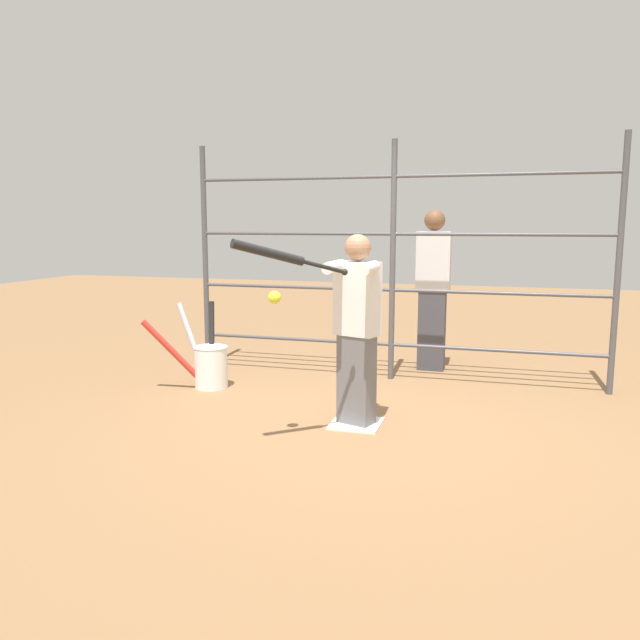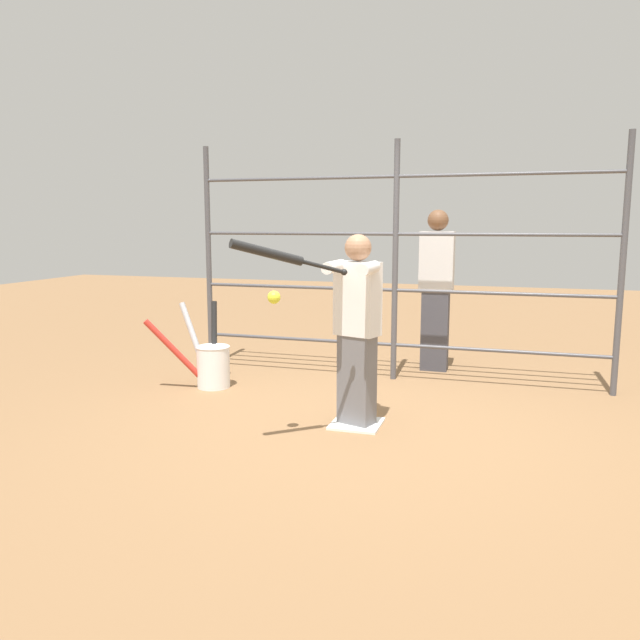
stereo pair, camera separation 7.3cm
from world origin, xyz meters
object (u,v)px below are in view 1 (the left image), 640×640
Objects in this scene: baseball_bat_swinging at (278,255)px; softball_in_flight at (274,297)px; bat_bucket at (208,363)px; bystander_behind_fence at (433,288)px; batter at (357,324)px.

baseball_bat_swinging reaches higher than softball_in_flight.
bystander_behind_fence is at bearing -145.46° from bat_bucket.
softball_in_flight is 1.99m from bat_bucket.
baseball_bat_swinging is 6.91× the size of softball_in_flight.
batter is 1.84× the size of bat_bucket.
softball_in_flight is (0.48, 0.58, 0.27)m from batter.
softball_in_flight is at bearing 50.40° from batter.
bystander_behind_fence reaches higher than baseball_bat_swinging.
bat_bucket is (1.32, -1.52, -1.17)m from baseball_bat_swinging.
baseball_bat_swinging is at bearing 131.08° from bat_bucket.
bystander_behind_fence is (-0.36, -2.16, 0.09)m from batter.
baseball_bat_swinging is at bearing 64.29° from batter.
baseball_bat_swinging is 3.07m from bystander_behind_fence.
batter reaches higher than softball_in_flight.
batter is at bearing 80.55° from bystander_behind_fence.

